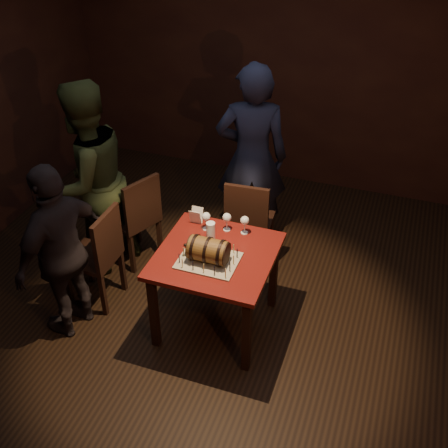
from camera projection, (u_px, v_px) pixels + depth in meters
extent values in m
plane|color=black|center=(211.00, 314.00, 4.86)|extent=(5.00, 5.00, 0.00)
cube|color=black|center=(292.00, 63.00, 5.97)|extent=(5.00, 0.04, 2.80)
cube|color=#4B0E0C|center=(216.00, 256.00, 4.35)|extent=(0.90, 0.90, 0.04)
cube|color=black|center=(154.00, 312.00, 4.38)|extent=(0.06, 0.06, 0.71)
cube|color=black|center=(247.00, 336.00, 4.17)|extent=(0.06, 0.06, 0.71)
cube|color=black|center=(191.00, 255.00, 4.96)|extent=(0.06, 0.06, 0.71)
cube|color=black|center=(274.00, 273.00, 4.76)|extent=(0.06, 0.06, 0.71)
cube|color=gray|center=(208.00, 261.00, 4.26)|extent=(0.45, 0.35, 0.01)
cylinder|color=brown|center=(208.00, 250.00, 4.20)|extent=(0.28, 0.19, 0.19)
cylinder|color=black|center=(195.00, 247.00, 4.23)|extent=(0.02, 0.21, 0.21)
cylinder|color=black|center=(208.00, 250.00, 4.20)|extent=(0.02, 0.21, 0.21)
cylinder|color=black|center=(221.00, 253.00, 4.17)|extent=(0.02, 0.21, 0.21)
cylinder|color=black|center=(190.00, 246.00, 4.24)|extent=(0.01, 0.18, 0.18)
cylinder|color=black|center=(227.00, 254.00, 4.16)|extent=(0.01, 0.18, 0.18)
cylinder|color=black|center=(188.00, 246.00, 4.25)|extent=(0.04, 0.02, 0.02)
sphere|color=black|center=(185.00, 245.00, 4.25)|extent=(0.03, 0.03, 0.03)
cylinder|color=#DED285|center=(182.00, 263.00, 4.16)|extent=(0.01, 0.01, 0.08)
cylinder|color=black|center=(182.00, 258.00, 4.14)|extent=(0.00, 0.00, 0.01)
cylinder|color=black|center=(193.00, 265.00, 4.14)|extent=(0.01, 0.01, 0.08)
cylinder|color=black|center=(193.00, 261.00, 4.12)|extent=(0.00, 0.00, 0.01)
cylinder|color=#DED285|center=(204.00, 268.00, 4.12)|extent=(0.01, 0.01, 0.08)
cylinder|color=black|center=(203.00, 263.00, 4.09)|extent=(0.00, 0.00, 0.01)
cylinder|color=black|center=(214.00, 270.00, 4.09)|extent=(0.01, 0.01, 0.08)
cylinder|color=black|center=(214.00, 266.00, 4.07)|extent=(0.00, 0.00, 0.01)
cylinder|color=#DED285|center=(225.00, 273.00, 4.07)|extent=(0.01, 0.01, 0.08)
cylinder|color=black|center=(225.00, 268.00, 4.05)|extent=(0.00, 0.00, 0.01)
cylinder|color=black|center=(230.00, 267.00, 4.13)|extent=(0.01, 0.01, 0.08)
cylinder|color=black|center=(230.00, 262.00, 4.10)|extent=(0.00, 0.00, 0.01)
cylinder|color=#DED285|center=(234.00, 260.00, 4.19)|extent=(0.01, 0.01, 0.08)
cylinder|color=black|center=(234.00, 255.00, 4.17)|extent=(0.00, 0.00, 0.01)
cylinder|color=black|center=(237.00, 253.00, 4.26)|extent=(0.01, 0.01, 0.08)
cylinder|color=black|center=(237.00, 249.00, 4.23)|extent=(0.00, 0.00, 0.01)
cylinder|color=#DED285|center=(234.00, 249.00, 4.30)|extent=(0.01, 0.01, 0.08)
cylinder|color=black|center=(234.00, 244.00, 4.28)|extent=(0.00, 0.00, 0.01)
cylinder|color=black|center=(223.00, 247.00, 4.33)|extent=(0.01, 0.01, 0.08)
cylinder|color=black|center=(223.00, 242.00, 4.30)|extent=(0.00, 0.00, 0.01)
cylinder|color=#DED285|center=(213.00, 244.00, 4.35)|extent=(0.01, 0.01, 0.08)
cylinder|color=black|center=(213.00, 240.00, 4.32)|extent=(0.00, 0.00, 0.01)
cylinder|color=black|center=(203.00, 242.00, 4.37)|extent=(0.01, 0.01, 0.08)
cylinder|color=black|center=(203.00, 238.00, 4.35)|extent=(0.00, 0.00, 0.01)
cylinder|color=#DED285|center=(193.00, 240.00, 4.40)|extent=(0.01, 0.01, 0.08)
cylinder|color=black|center=(192.00, 235.00, 4.37)|extent=(0.00, 0.00, 0.01)
cylinder|color=black|center=(188.00, 245.00, 4.34)|extent=(0.01, 0.01, 0.08)
cylinder|color=black|center=(188.00, 241.00, 4.31)|extent=(0.00, 0.00, 0.01)
cylinder|color=#DED285|center=(184.00, 252.00, 4.27)|extent=(0.01, 0.01, 0.08)
cylinder|color=black|center=(183.00, 247.00, 4.25)|extent=(0.00, 0.00, 0.01)
cylinder|color=black|center=(179.00, 258.00, 4.21)|extent=(0.01, 0.01, 0.08)
cylinder|color=black|center=(179.00, 254.00, 4.18)|extent=(0.00, 0.00, 0.01)
cylinder|color=silver|center=(206.00, 229.00, 4.60)|extent=(0.06, 0.06, 0.01)
cylinder|color=silver|center=(206.00, 224.00, 4.58)|extent=(0.01, 0.01, 0.09)
sphere|color=silver|center=(206.00, 217.00, 4.53)|extent=(0.07, 0.07, 0.07)
sphere|color=#591114|center=(206.00, 217.00, 4.54)|extent=(0.05, 0.05, 0.05)
cylinder|color=silver|center=(227.00, 230.00, 4.60)|extent=(0.06, 0.06, 0.01)
cylinder|color=silver|center=(227.00, 225.00, 4.57)|extent=(0.01, 0.01, 0.09)
sphere|color=silver|center=(227.00, 217.00, 4.52)|extent=(0.07, 0.07, 0.07)
cylinder|color=silver|center=(244.00, 233.00, 4.56)|extent=(0.06, 0.06, 0.01)
cylinder|color=silver|center=(245.00, 228.00, 4.53)|extent=(0.01, 0.01, 0.09)
sphere|color=silver|center=(245.00, 220.00, 4.49)|extent=(0.07, 0.07, 0.07)
sphere|color=#BF594C|center=(245.00, 221.00, 4.49)|extent=(0.05, 0.05, 0.05)
cylinder|color=silver|center=(211.00, 231.00, 4.46)|extent=(0.07, 0.07, 0.15)
cylinder|color=#9E5414|center=(211.00, 233.00, 4.47)|extent=(0.06, 0.06, 0.11)
cylinder|color=white|center=(211.00, 226.00, 4.43)|extent=(0.06, 0.06, 0.02)
cube|color=black|center=(250.00, 221.00, 5.22)|extent=(0.43, 0.43, 0.04)
cube|color=black|center=(271.00, 234.00, 5.46)|extent=(0.04, 0.04, 0.43)
cube|color=black|center=(237.00, 228.00, 5.53)|extent=(0.04, 0.04, 0.43)
cube|color=black|center=(263.00, 255.00, 5.19)|extent=(0.04, 0.04, 0.43)
cube|color=black|center=(228.00, 249.00, 5.26)|extent=(0.04, 0.04, 0.43)
cube|color=black|center=(246.00, 209.00, 4.94)|extent=(0.40, 0.07, 0.46)
cube|color=black|center=(132.00, 218.00, 5.26)|extent=(0.53, 0.53, 0.04)
cube|color=black|center=(137.00, 224.00, 5.59)|extent=(0.04, 0.04, 0.43)
cube|color=black|center=(110.00, 239.00, 5.39)|extent=(0.04, 0.04, 0.43)
cube|color=black|center=(160.00, 238.00, 5.40)|extent=(0.04, 0.04, 0.43)
cube|color=black|center=(132.00, 254.00, 5.20)|extent=(0.04, 0.04, 0.43)
cube|color=black|center=(142.00, 203.00, 5.01)|extent=(0.20, 0.38, 0.46)
cube|color=black|center=(92.00, 257.00, 4.78)|extent=(0.40, 0.40, 0.04)
cube|color=black|center=(89.00, 263.00, 5.10)|extent=(0.04, 0.04, 0.43)
cube|color=black|center=(69.00, 286.00, 4.83)|extent=(0.04, 0.04, 0.43)
cube|color=black|center=(123.00, 271.00, 5.00)|extent=(0.04, 0.04, 0.43)
cube|color=black|center=(103.00, 295.00, 4.74)|extent=(0.04, 0.04, 0.43)
cube|color=black|center=(107.00, 238.00, 4.59)|extent=(0.04, 0.40, 0.46)
imported|color=#1B1E36|center=(252.00, 158.00, 5.24)|extent=(0.77, 0.61, 1.84)
imported|color=#323B1D|center=(88.00, 181.00, 4.92)|extent=(0.97, 1.08, 1.82)
imported|color=black|center=(62.00, 252.00, 4.33)|extent=(0.56, 0.96, 1.53)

